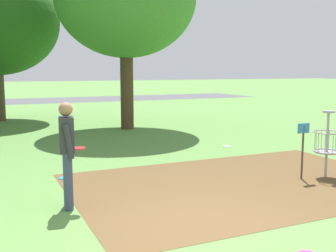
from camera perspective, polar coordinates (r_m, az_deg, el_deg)
name	(u,v)px	position (r m, az deg, el deg)	size (l,w,h in m)	color
ground_plane	(205,230)	(5.89, 5.16, -14.22)	(160.00, 160.00, 0.00)	#5B8942
dirt_tee_pad	(242,183)	(8.27, 10.31, -7.79)	(6.60, 4.33, 0.01)	brown
disc_golf_basket	(325,142)	(8.96, 20.98, -2.05)	(0.98, 0.58, 1.39)	#9E9EA3
player_throwing	(67,149)	(6.67, -13.88, -3.13)	(0.42, 0.49, 1.71)	#384260
frisbee_near_basket	(65,178)	(8.72, -14.19, -7.04)	(0.24, 0.24, 0.02)	#1E93DB
frisbee_mid_grass	(227,146)	(12.05, 8.25, -2.79)	(0.23, 0.23, 0.02)	white
parking_lot_strip	(24,101)	(31.19, -19.42, 3.30)	(36.00, 6.00, 0.01)	#4C4C51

